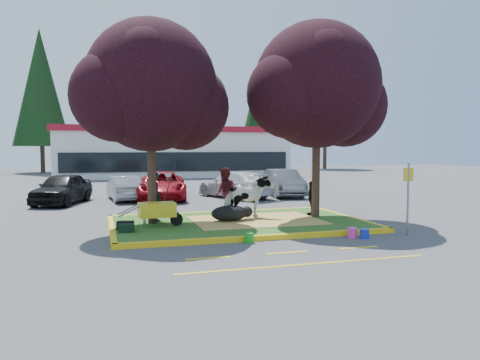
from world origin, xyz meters
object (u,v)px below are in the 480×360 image
object	(u,v)px
handler	(155,196)
car_black	(62,188)
bucket_blue	(365,234)
bucket_pink	(352,233)
sign_post	(408,191)
cow	(248,197)
calf	(229,213)
wheelbarrow	(157,210)
car_silver	(124,188)
bucket_green	(249,238)

from	to	relation	value
handler	car_black	world-z (taller)	handler
bucket_blue	bucket_pink	bearing A→B (deg)	143.26
handler	sign_post	bearing A→B (deg)	-133.15
bucket_pink	bucket_blue	world-z (taller)	bucket_pink
sign_post	bucket_blue	bearing A→B (deg)	-167.85
handler	cow	bearing A→B (deg)	-114.03
calf	car_black	bearing A→B (deg)	106.26
calf	car_black	world-z (taller)	car_black
wheelbarrow	sign_post	size ratio (longest dim) A/B	0.92
handler	bucket_pink	xyz separation A→B (m)	(5.17, -3.90, -0.83)
cow	bucket_blue	world-z (taller)	cow
cow	handler	world-z (taller)	handler
bucket_pink	car_silver	world-z (taller)	car_silver
calf	handler	distance (m)	2.56
handler	sign_post	world-z (taller)	sign_post
bucket_green	car_black	bearing A→B (deg)	117.00
bucket_blue	cow	bearing A→B (deg)	124.01
wheelbarrow	bucket_pink	world-z (taller)	wheelbarrow
calf	bucket_green	bearing A→B (deg)	-114.15
cow	car_black	world-z (taller)	cow
calf	wheelbarrow	distance (m)	2.44
car_black	car_silver	xyz separation A→B (m)	(2.80, 0.66, -0.11)
cow	bucket_green	bearing A→B (deg)	143.78
handler	car_silver	world-z (taller)	handler
calf	sign_post	bearing A→B (deg)	-53.52
calf	sign_post	world-z (taller)	sign_post
handler	sign_post	size ratio (longest dim) A/B	0.76
calf	bucket_pink	bearing A→B (deg)	-66.12
cow	sign_post	xyz separation A→B (m)	(3.87, -3.42, 0.41)
calf	handler	xyz separation A→B (m)	(-2.33, 0.89, 0.55)
cow	car_black	size ratio (longest dim) A/B	0.42
cow	wheelbarrow	size ratio (longest dim) A/B	0.89
calf	bucket_green	xyz separation A→B (m)	(-0.23, -2.84, -0.28)
calf	sign_post	xyz separation A→B (m)	(4.61, -3.12, 0.88)
calf	bucket_green	size ratio (longest dim) A/B	4.59
calf	bucket_pink	xyz separation A→B (m)	(2.84, -3.01, -0.27)
bucket_green	car_silver	size ratio (longest dim) A/B	0.07
car_silver	sign_post	bearing A→B (deg)	116.84
calf	car_black	size ratio (longest dim) A/B	0.30
wheelbarrow	sign_post	xyz separation A→B (m)	(7.01, -2.78, 0.64)
cow	sign_post	distance (m)	5.18
wheelbarrow	sign_post	world-z (taller)	sign_post
sign_post	bucket_blue	distance (m)	1.90
cow	bucket_blue	distance (m)	4.31
bucket_green	bucket_blue	distance (m)	3.37
sign_post	cow	bearing A→B (deg)	146.93
wheelbarrow	bucket_blue	distance (m)	6.25
handler	bucket_green	world-z (taller)	handler
cow	calf	size ratio (longest dim) A/B	1.42
bucket_green	cow	bearing A→B (deg)	72.77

